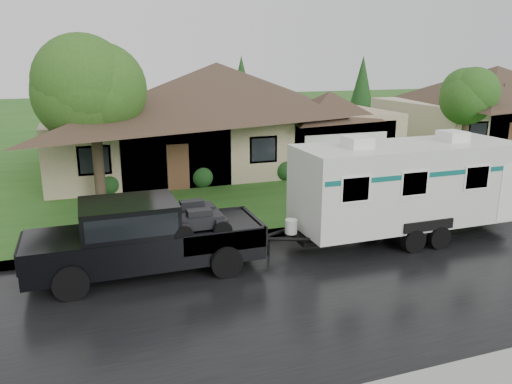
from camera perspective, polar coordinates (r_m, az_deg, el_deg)
ground at (r=15.34m, az=2.36°, el=-8.00°), size 140.00×140.00×0.00m
road at (r=13.68m, az=5.52°, el=-11.07°), size 140.00×8.00×0.01m
curb at (r=17.28m, az=-0.42°, el=-5.01°), size 140.00×0.50×0.15m
lawn at (r=29.19m, az=-8.63°, el=3.23°), size 140.00×26.00×0.15m
house_main at (r=28.07m, az=-3.79°, el=10.16°), size 19.44×10.80×6.90m
house_neighbor at (r=38.96m, az=26.00°, el=9.69°), size 15.12×9.72×6.45m
tree_left_green at (r=21.11m, az=-18.22°, el=11.14°), size 4.07×4.07×6.73m
tree_right_green at (r=30.32m, az=23.14°, el=10.01°), size 3.29×3.29×5.45m
shrub_row at (r=24.14m, az=-1.40°, el=2.29°), size 13.60×1.00×1.00m
pickup_truck at (r=14.57m, az=-12.98°, el=-4.76°), size 6.52×2.48×2.17m
travel_trailer at (r=17.54m, az=16.75°, el=0.93°), size 8.04×2.83×3.61m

